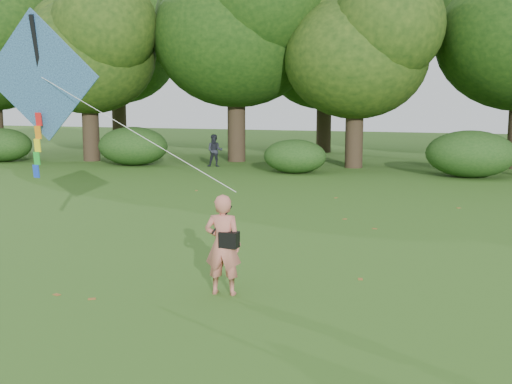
% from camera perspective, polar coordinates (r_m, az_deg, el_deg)
% --- Properties ---
extents(ground, '(100.00, 100.00, 0.00)m').
position_cam_1_polar(ground, '(9.86, 0.85, -10.53)').
color(ground, '#265114').
rests_on(ground, ground).
extents(man_kite_flyer, '(0.65, 0.47, 1.66)m').
position_cam_1_polar(man_kite_flyer, '(10.46, -2.95, -4.70)').
color(man_kite_flyer, '#C56D5D').
rests_on(man_kite_flyer, ground).
extents(bystander_left, '(0.85, 0.74, 1.49)m').
position_cam_1_polar(bystander_left, '(29.41, -3.68, 3.69)').
color(bystander_left, '#252731').
rests_on(bystander_left, ground).
extents(crossbody_bag, '(0.43, 0.20, 0.68)m').
position_cam_1_polar(crossbody_bag, '(10.37, -2.42, -4.20)').
color(crossbody_bag, black).
rests_on(crossbody_bag, ground).
extents(flying_kite, '(5.81, 1.67, 3.27)m').
position_cam_1_polar(flying_kite, '(13.35, -18.61, 9.52)').
color(flying_kite, '#262DA4').
rests_on(flying_kite, ground).
extents(tree_line, '(54.70, 15.30, 9.48)m').
position_cam_1_polar(tree_line, '(31.89, 16.44, 12.48)').
color(tree_line, '#3A2D1E').
rests_on(tree_line, ground).
extents(shrub_band, '(39.15, 3.22, 1.88)m').
position_cam_1_polar(shrub_band, '(26.84, 10.55, 3.34)').
color(shrub_band, '#264919').
rests_on(shrub_band, ground).
extents(fallen_leaves, '(11.83, 11.60, 0.01)m').
position_cam_1_polar(fallen_leaves, '(14.65, 7.66, -4.22)').
color(fallen_leaves, brown).
rests_on(fallen_leaves, ground).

